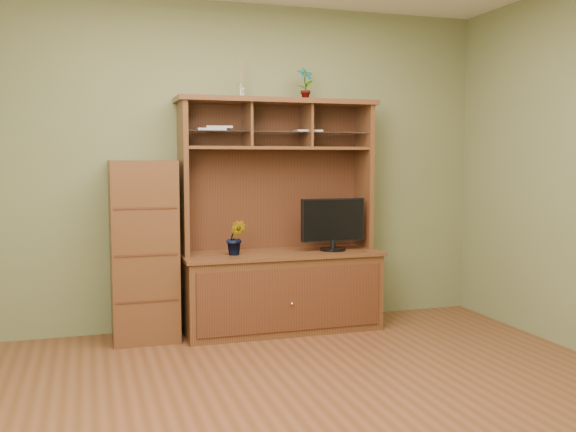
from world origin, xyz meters
name	(u,v)px	position (x,y,z in m)	size (l,w,h in m)	color
room	(310,170)	(0.00, 0.00, 1.35)	(4.54, 4.04, 2.74)	#5A3119
media_hutch	(280,267)	(0.36, 1.73, 0.52)	(1.66, 0.61, 1.90)	#462514
monitor	(333,223)	(0.79, 1.65, 0.88)	(0.55, 0.21, 0.43)	black
orchid_plant	(236,238)	(-0.04, 1.65, 0.79)	(0.15, 0.12, 0.28)	#24501B
top_plant	(305,83)	(0.60, 1.80, 2.04)	(0.14, 0.10, 0.27)	#335F21
reed_diffuser	(241,83)	(0.05, 1.80, 2.02)	(0.06, 0.06, 0.31)	silver
magazines	(246,129)	(0.09, 1.80, 1.65)	(1.05, 0.19, 0.04)	#ABABB0
side_cabinet	(144,251)	(-0.74, 1.75, 0.70)	(0.50, 0.46, 1.40)	#462514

